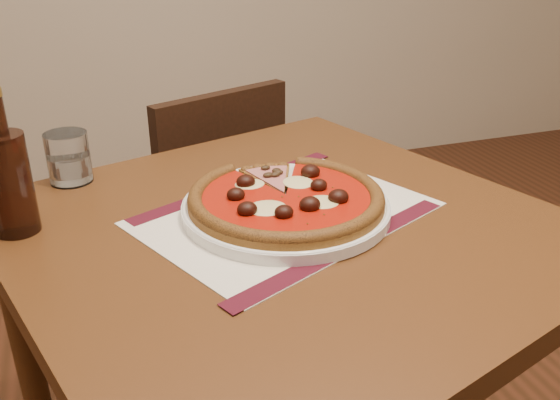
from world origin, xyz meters
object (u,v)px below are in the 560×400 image
at_px(pizza, 286,197).
at_px(plate, 286,208).
at_px(water_glass, 68,158).
at_px(bottle, 8,179).
at_px(table, 284,277).
at_px(chair_far, 206,210).

bearing_deg(pizza, plate, 89.71).
bearing_deg(water_glass, bottle, -115.52).
bearing_deg(plate, table, -115.25).
xyz_separation_m(pizza, water_glass, (-0.32, 0.26, 0.01)).
bearing_deg(table, bottle, 164.49).
bearing_deg(water_glass, table, -42.43).
xyz_separation_m(table, plate, (0.01, 0.03, 0.11)).
bearing_deg(bottle, plate, -11.41).
height_order(pizza, water_glass, water_glass).
distance_m(table, plate, 0.12).
relative_size(pizza, bottle, 1.41).
bearing_deg(plate, pizza, -90.29).
height_order(chair_far, water_glass, water_glass).
relative_size(plate, water_glass, 3.64).
relative_size(table, water_glass, 10.91).
xyz_separation_m(water_glass, bottle, (-0.08, -0.17, 0.04)).
distance_m(chair_far, plate, 0.71).
bearing_deg(pizza, chair_far, 90.01).
height_order(table, plate, plate).
relative_size(chair_far, bottle, 3.65).
distance_m(chair_far, pizza, 0.72).
bearing_deg(water_glass, pizza, -38.47).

